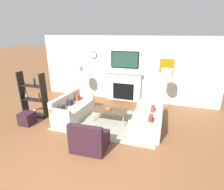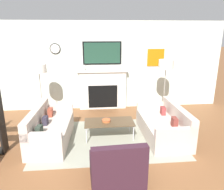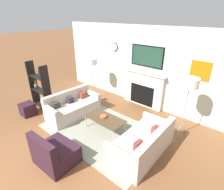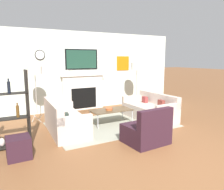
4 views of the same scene
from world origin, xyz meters
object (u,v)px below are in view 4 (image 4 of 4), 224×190
(armchair, at_px, (147,131))
(floor_lamp_right, at_px, (137,67))
(coffee_table, at_px, (111,111))
(floor_lamp_left, at_px, (35,71))
(shelf_unit, at_px, (3,114))
(couch_right, at_px, (150,110))
(couch_left, at_px, (64,121))
(decorative_bowl, at_px, (109,109))
(ottoman, at_px, (19,148))

(armchair, distance_m, floor_lamp_right, 3.50)
(coffee_table, relative_size, floor_lamp_left, 0.72)
(shelf_unit, bearing_deg, armchair, -24.07)
(couch_right, bearing_deg, floor_lamp_left, 156.91)
(coffee_table, bearing_deg, couch_right, -3.60)
(couch_right, bearing_deg, couch_left, 179.94)
(decorative_bowl, bearing_deg, couch_left, -176.21)
(floor_lamp_left, distance_m, floor_lamp_right, 3.44)
(floor_lamp_left, height_order, floor_lamp_right, floor_lamp_right)
(ottoman, bearing_deg, floor_lamp_right, 28.19)
(couch_left, bearing_deg, coffee_table, 3.33)
(decorative_bowl, height_order, floor_lamp_right, floor_lamp_right)
(couch_left, xyz_separation_m, ottoman, (-1.13, -0.94, -0.09))
(couch_left, distance_m, ottoman, 1.48)
(couch_left, height_order, armchair, armchair)
(coffee_table, distance_m, shelf_unit, 2.72)
(couch_left, xyz_separation_m, floor_lamp_right, (3.03, 1.29, 1.21))
(couch_right, height_order, shelf_unit, shelf_unit)
(armchair, relative_size, floor_lamp_right, 0.54)
(floor_lamp_right, bearing_deg, ottoman, -151.81)
(floor_lamp_left, bearing_deg, shelf_unit, -119.49)
(floor_lamp_right, relative_size, ottoman, 4.00)
(floor_lamp_right, bearing_deg, decorative_bowl, -145.52)
(couch_left, bearing_deg, shelf_unit, -166.05)
(couch_right, distance_m, shelf_unit, 3.99)
(armchair, bearing_deg, decorative_bowl, 91.92)
(armchair, bearing_deg, floor_lamp_left, 121.78)
(floor_lamp_left, bearing_deg, couch_left, -72.57)
(armchair, distance_m, floor_lamp_left, 3.50)
(couch_left, xyz_separation_m, shelf_unit, (-1.32, -0.33, 0.42))
(armchair, distance_m, decorative_bowl, 1.61)
(armchair, xyz_separation_m, shelf_unit, (-2.65, 1.19, 0.44))
(shelf_unit, height_order, ottoman, shelf_unit)
(shelf_unit, xyz_separation_m, ottoman, (0.19, -0.61, -0.51))
(couch_left, relative_size, shelf_unit, 1.08)
(coffee_table, xyz_separation_m, floor_lamp_right, (1.69, 1.21, 1.12))
(couch_right, relative_size, floor_lamp_right, 1.03)
(couch_right, bearing_deg, coffee_table, 176.40)
(decorative_bowl, bearing_deg, couch_right, -3.70)
(coffee_table, distance_m, floor_lamp_right, 2.36)
(couch_right, relative_size, armchair, 1.92)
(coffee_table, bearing_deg, shelf_unit, -171.33)
(decorative_bowl, xyz_separation_m, floor_lamp_right, (1.76, 1.21, 1.07))
(coffee_table, height_order, floor_lamp_left, floor_lamp_left)
(floor_lamp_right, bearing_deg, coffee_table, -144.34)
(couch_left, relative_size, floor_lamp_left, 1.07)
(couch_right, bearing_deg, floor_lamp_right, 72.59)
(armchair, relative_size, ottoman, 2.14)
(couch_right, height_order, ottoman, couch_right)
(couch_right, distance_m, floor_lamp_left, 3.50)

